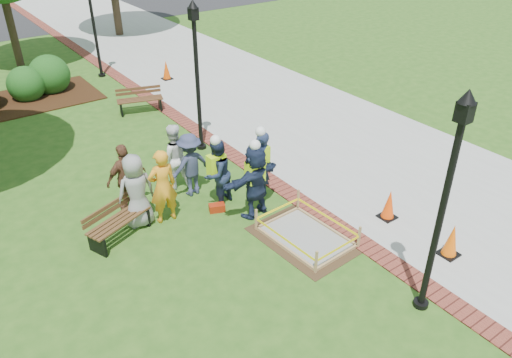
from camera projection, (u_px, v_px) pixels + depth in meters
ground at (270, 248)px, 10.78m from camera, size 100.00×100.00×0.00m
sidewalk at (218, 78)px, 20.27m from camera, size 6.00×60.00×0.02m
brick_edging at (145, 95)px, 18.62m from camera, size 0.50×60.00×0.03m
wet_concrete_pad at (306, 230)px, 10.97m from camera, size 1.83×2.39×0.55m
bench_near at (120, 228)px, 10.99m from camera, size 1.59×1.00×0.82m
bench_far at (141, 105)px, 17.11m from camera, size 1.60×0.93×0.82m
cone_front at (451, 241)px, 10.39m from camera, size 0.39×0.39×0.78m
cone_back at (389, 205)px, 11.58m from camera, size 0.38×0.38×0.76m
cone_far at (166, 70)px, 19.94m from camera, size 0.39×0.39×0.77m
toolbox at (217, 208)px, 11.97m from camera, size 0.43×0.33×0.19m
lamp_near at (446, 193)px, 8.06m from camera, size 0.28×0.28×4.26m
lamp_mid at (197, 67)px, 13.63m from camera, size 0.28×0.28×4.26m
lamp_far at (92, 14)px, 19.20m from camera, size 0.28×0.28×4.26m
shrub_c at (30, 99)px, 18.29m from camera, size 1.32×1.32×1.32m
shrub_d at (53, 91)px, 18.99m from camera, size 1.50×1.50×1.50m
casual_person_a at (136, 191)px, 11.13m from camera, size 0.58×0.38×1.77m
casual_person_b at (163, 187)px, 11.24m from camera, size 0.60×0.41×1.82m
casual_person_c at (173, 157)px, 12.58m from camera, size 0.63×0.48×1.74m
casual_person_d at (127, 178)px, 11.67m from camera, size 0.59×0.42×1.73m
casual_person_e at (190, 165)px, 12.29m from camera, size 0.54×0.37×1.65m
hivis_worker_a at (255, 179)px, 11.43m from camera, size 0.63×0.46×1.95m
hivis_worker_b at (260, 163)px, 12.10m from camera, size 0.67×0.59×1.92m
hivis_worker_c at (217, 171)px, 11.83m from camera, size 0.64×0.53×1.86m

